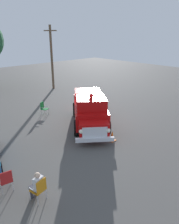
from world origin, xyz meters
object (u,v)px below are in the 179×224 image
(lawn_chair_by_car, at_px, (6,179))
(spectator_seated, at_px, (37,185))
(utility_pole, at_px, (52,57))
(traffic_cone, at_px, (112,136))
(vintage_fire_truck, at_px, (90,109))
(lawn_chair_spare, at_px, (43,107))
(lawn_chair_near_truck, at_px, (40,188))

(lawn_chair_by_car, bearing_deg, spectator_seated, 118.36)
(lawn_chair_by_car, xyz_separation_m, spectator_seated, (-0.70, 1.29, 0.11))
(utility_pole, bearing_deg, traffic_cone, 70.45)
(traffic_cone, bearing_deg, vintage_fire_truck, -102.74)
(vintage_fire_truck, relative_size, spectator_seated, 4.67)
(spectator_seated, height_order, traffic_cone, spectator_seated)
(lawn_chair_by_car, height_order, lawn_chair_spare, same)
(vintage_fire_truck, distance_m, spectator_seated, 7.54)
(lawn_chair_near_truck, relative_size, traffic_cone, 1.61)
(lawn_chair_by_car, height_order, utility_pole, utility_pole)
(lawn_chair_by_car, distance_m, traffic_cone, 6.57)
(lawn_chair_near_truck, xyz_separation_m, spectator_seated, (0.03, -0.13, 0.11))
(vintage_fire_truck, bearing_deg, traffic_cone, 77.26)
(vintage_fire_truck, height_order, utility_pole, utility_pole)
(lawn_chair_spare, bearing_deg, vintage_fire_truck, 106.57)
(vintage_fire_truck, relative_size, lawn_chair_near_truck, 5.91)
(spectator_seated, distance_m, traffic_cone, 6.01)
(lawn_chair_by_car, distance_m, utility_pole, 17.67)
(lawn_chair_near_truck, bearing_deg, lawn_chair_spare, -122.58)
(lawn_chair_spare, relative_size, traffic_cone, 1.61)
(spectator_seated, relative_size, utility_pole, 0.18)
(lawn_chair_spare, bearing_deg, traffic_cone, 95.39)
(lawn_chair_near_truck, xyz_separation_m, lawn_chair_spare, (-5.20, -8.14, 0.00))
(vintage_fire_truck, bearing_deg, spectator_seated, 30.82)
(traffic_cone, bearing_deg, lawn_chair_spare, -84.61)
(lawn_chair_near_truck, height_order, traffic_cone, lawn_chair_near_truck)
(spectator_seated, bearing_deg, lawn_chair_near_truck, 103.45)
(lawn_chair_by_car, relative_size, spectator_seated, 0.79)
(utility_pole, bearing_deg, lawn_chair_spare, 50.56)
(spectator_seated, xyz_separation_m, traffic_cone, (-5.87, -1.23, -0.39))
(lawn_chair_near_truck, relative_size, spectator_seated, 0.79)
(lawn_chair_by_car, height_order, traffic_cone, lawn_chair_by_car)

